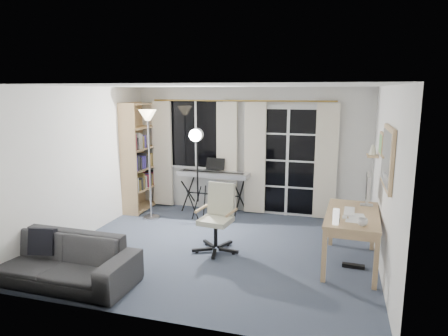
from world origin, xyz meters
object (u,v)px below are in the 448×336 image
Objects in this scene: monitor at (368,187)px; sofa at (56,252)px; mug at (363,221)px; torchiere_lamp at (148,132)px; desk at (352,220)px; bookshelf at (138,159)px; studio_light at (196,146)px; keyboard_piano at (213,175)px; office_chair at (219,211)px.

sofa is at bearing -149.22° from monitor.
mug is 3.76m from sofa.
torchiere_lamp is 3.79m from desk.
studio_light is (1.42, -0.53, 0.39)m from bookshelf.
studio_light is 2.87m from monitor.
keyboard_piano is 1.80m from office_chair.
studio_light is at bearing -1.62° from torchiere_lamp.
sofa is (-3.59, -1.03, -0.40)m from mug.
torchiere_lamp is at bearing 165.61° from desk.
torchiere_lamp is 0.95m from studio_light.
mug is 0.06× the size of sofa.
studio_light is at bearing 170.54° from monitor.
sofa is at bearing -104.58° from keyboard_piano.
torchiere_lamp is at bearing 172.91° from studio_light.
keyboard_piano is at bearing 139.53° from mug.
torchiere_lamp is 1.01× the size of sofa.
mug is at bearing -37.98° from keyboard_piano.
bookshelf is 17.79× the size of mug.
monitor is at bearing -15.71° from bookshelf.
studio_light is at bearing 160.60° from desk.
mug is (2.60, -2.21, 0.03)m from keyboard_piano.
bookshelf is 1.53× the size of keyboard_piano.
bookshelf is 1.57m from studio_light.
bookshelf is 1.54m from keyboard_piano.
sofa is at bearing -81.36° from bookshelf.
office_chair is at bearing -36.60° from bookshelf.
keyboard_piano is at bearing 157.38° from monitor.
office_chair is (2.13, -1.54, -0.42)m from bookshelf.
desk is (2.59, -1.04, -0.76)m from studio_light.
keyboard_piano reaches higher than mug.
bookshelf reaches higher than studio_light.
mug is at bearing -27.54° from bookshelf.
keyboard_piano is 0.70× the size of sofa.
torchiere_lamp is at bearing 154.60° from office_chair.
bookshelf is at bearing 134.77° from torchiere_lamp.
sofa is at bearing -163.98° from mug.
bookshelf is at bearing 151.15° from office_chair.
office_chair is 1.90× the size of monitor.
bookshelf is 3.20m from sofa.
sofa is (-0.91, -2.57, -1.01)m from studio_light.
office_chair reaches higher than desk.
sofa reaches higher than desk.
sofa is (0.02, -2.60, -1.23)m from torchiere_lamp.
office_chair reaches higher than sofa.
torchiere_lamp is 3.83× the size of monitor.
bookshelf is 4.04× the size of monitor.
desk is at bearing 5.91° from office_chair.
torchiere_lamp is 4.02m from mug.
keyboard_piano is 3.03m from desk.
office_chair is 2.26m from sofa.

